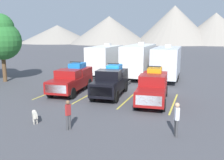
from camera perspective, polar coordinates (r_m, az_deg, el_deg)
The scene contains 16 objects.
ground_plane at distance 19.56m, azimuth -0.77°, elevation -3.86°, with size 240.00×240.00×0.00m, color #47474C.
pickup_truck_a at distance 21.04m, azimuth -9.40°, elevation 0.31°, with size 2.57×5.75×2.55m.
pickup_truck_b at distance 19.56m, azimuth -0.28°, elevation -0.28°, with size 2.49×5.44×2.55m.
pickup_truck_c at distance 18.13m, azimuth 9.63°, elevation -1.44°, with size 2.50×5.94×2.54m.
lot_stripe_a at distance 21.67m, azimuth -13.82°, elevation -2.69°, with size 0.12×5.50×0.01m, color gold.
lot_stripe_b at distance 20.00m, azimuth -5.61°, elevation -3.56°, with size 0.12×5.50×0.01m, color gold.
lot_stripe_c at distance 18.82m, azimuth 3.87°, elevation -4.47°, with size 0.12×5.50×0.01m, color gold.
lot_stripe_d at distance 18.21m, azimuth 14.32°, elevation -5.32°, with size 0.12×5.50×0.01m, color gold.
camper_trailer_a at distance 28.75m, azimuth -1.62°, elevation 4.98°, with size 2.65×7.73×3.79m.
camper_trailer_b at distance 27.87m, azimuth 6.42°, elevation 4.92°, with size 2.76×9.20×3.97m.
camper_trailer_c at distance 26.61m, azimuth 12.74°, elevation 4.24°, with size 2.76×7.98×3.80m.
person_a at distance 12.93m, azimuth -10.29°, elevation -7.64°, with size 0.27×0.33×1.60m.
person_b at distance 12.30m, azimuth 14.97°, elevation -8.47°, with size 0.29×0.36×1.73m.
dog at distance 14.59m, azimuth -17.76°, elevation -7.81°, with size 0.71×0.75×0.66m.
tree_a at distance 27.39m, azimuth -24.58°, elevation 9.07°, with size 3.89×3.89×6.95m.
mountain_ridge at distance 112.26m, azimuth 17.05°, elevation 11.62°, with size 147.39×44.47×16.99m.
Camera 1 is at (6.71, -17.67, 5.03)m, focal length 38.84 mm.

